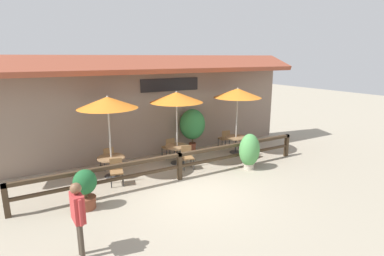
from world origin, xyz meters
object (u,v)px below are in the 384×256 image
object	(u,v)px
potted_plant_corner_fern	(85,187)
dining_table_far	(236,140)
chair_middle_streetside	(187,156)
chair_middle_wallside	(169,147)
pedestrian	(78,210)
chair_far_wallside	(225,138)
dining_table_near	(111,161)
chair_near_wallside	(108,157)
dining_table_middle	(177,149)
patio_umbrella_middle	(176,97)
potted_plant_tall_tropical	(192,125)
patio_umbrella_near	(108,103)
potted_plant_entrance_palm	(249,151)
chair_far_streetside	(248,146)
patio_umbrella_far	(238,93)
chair_near_streetside	(116,170)

from	to	relation	value
potted_plant_corner_fern	dining_table_far	bearing A→B (deg)	16.45
chair_middle_streetside	chair_middle_wallside	xyz separation A→B (m)	(-0.09, 1.43, 0.00)
dining_table_far	potted_plant_corner_fern	size ratio (longest dim) A/B	0.83
potted_plant_corner_fern	pedestrian	size ratio (longest dim) A/B	0.69
potted_plant_corner_fern	chair_middle_wallside	bearing A→B (deg)	35.77
chair_far_wallside	dining_table_near	bearing A→B (deg)	15.05
dining_table_near	chair_far_wallside	world-z (taller)	chair_far_wallside
chair_near_wallside	dining_table_middle	distance (m)	2.67
patio_umbrella_middle	potted_plant_tall_tropical	size ratio (longest dim) A/B	1.49
patio_umbrella_near	patio_umbrella_middle	distance (m)	2.64
dining_table_middle	potted_plant_tall_tropical	distance (m)	1.74
potted_plant_entrance_palm	patio_umbrella_near	bearing A→B (deg)	158.68
chair_far_streetside	chair_middle_streetside	bearing A→B (deg)	165.11
dining_table_middle	pedestrian	bearing A→B (deg)	-136.45
patio_umbrella_far	chair_middle_wallside	bearing A→B (deg)	164.99
potted_plant_tall_tropical	pedestrian	bearing A→B (deg)	-137.61
chair_middle_streetside	patio_umbrella_far	xyz separation A→B (m)	(2.81, 0.65, 2.16)
patio_umbrella_near	pedestrian	size ratio (longest dim) A/B	1.72
patio_umbrella_near	patio_umbrella_middle	size ratio (longest dim) A/B	1.00
potted_plant_entrance_palm	potted_plant_corner_fern	distance (m)	5.95
potted_plant_tall_tropical	pedestrian	size ratio (longest dim) A/B	1.15
dining_table_near	potted_plant_tall_tropical	xyz separation A→B (m)	(3.90, 1.07, 0.66)
chair_near_streetside	patio_umbrella_middle	xyz separation A→B (m)	(2.67, 0.84, 2.16)
chair_far_wallside	chair_middle_streetside	bearing A→B (deg)	34.24
chair_near_streetside	patio_umbrella_far	size ratio (longest dim) A/B	0.30
potted_plant_tall_tropical	patio_umbrella_near	bearing A→B (deg)	-164.70
chair_far_wallside	potted_plant_tall_tropical	world-z (taller)	potted_plant_tall_tropical
dining_table_far	pedestrian	world-z (taller)	pedestrian
patio_umbrella_near	dining_table_near	xyz separation A→B (m)	(0.00, 0.00, -2.07)
dining_table_near	dining_table_middle	world-z (taller)	same
patio_umbrella_near	chair_far_wallside	distance (m)	5.91
patio_umbrella_near	chair_middle_streetside	xyz separation A→B (m)	(2.70, -0.64, -2.16)
patio_umbrella_middle	dining_table_middle	world-z (taller)	patio_umbrella_middle
chair_near_streetside	chair_far_streetside	bearing A→B (deg)	12.73
chair_near_wallside	potted_plant_tall_tropical	xyz separation A→B (m)	(3.85, 0.31, 0.74)
chair_middle_streetside	chair_far_streetside	distance (m)	2.87
dining_table_near	chair_far_streetside	xyz separation A→B (m)	(5.56, -0.75, -0.08)
patio_umbrella_near	patio_umbrella_far	xyz separation A→B (m)	(5.51, 0.01, 0.00)
dining_table_near	potted_plant_tall_tropical	world-z (taller)	potted_plant_tall_tropical
dining_table_far	chair_far_streetside	xyz separation A→B (m)	(0.05, -0.77, -0.08)
chair_far_wallside	patio_umbrella_near	bearing A→B (deg)	15.05
potted_plant_entrance_palm	patio_umbrella_far	bearing A→B (deg)	66.54
chair_far_wallside	chair_far_streetside	bearing A→B (deg)	101.11
patio_umbrella_middle	pedestrian	bearing A→B (deg)	-136.45
dining_table_middle	potted_plant_entrance_palm	bearing A→B (deg)	-42.72
chair_near_wallside	pedestrian	distance (m)	5.20
dining_table_far	potted_plant_tall_tropical	bearing A→B (deg)	146.89
dining_table_middle	chair_middle_streetside	bearing A→B (deg)	-84.70
dining_table_near	pedestrian	world-z (taller)	pedestrian
potted_plant_tall_tropical	dining_table_near	bearing A→B (deg)	-164.70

